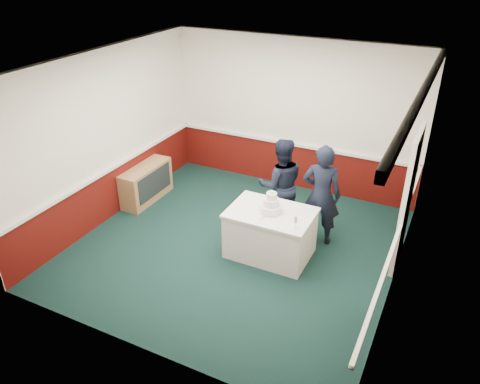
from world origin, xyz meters
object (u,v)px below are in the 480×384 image
at_px(sideboard, 146,183).
at_px(cake_table, 270,233).
at_px(person_man, 280,185).
at_px(person_woman, 321,195).
at_px(cake_knife, 264,217).
at_px(wedding_cake, 271,205).
at_px(champagne_flute, 296,220).

distance_m(sideboard, cake_table, 2.93).
relative_size(person_man, person_woman, 0.96).
bearing_deg(cake_table, cake_knife, -98.53).
bearing_deg(sideboard, wedding_cake, -12.27).
height_order(cake_table, person_woman, person_woman).
bearing_deg(wedding_cake, sideboard, 167.73).
bearing_deg(cake_knife, person_man, 113.96).
relative_size(wedding_cake, cake_knife, 1.65).
bearing_deg(champagne_flute, cake_knife, 171.42).
bearing_deg(cake_knife, champagne_flute, 7.25).
relative_size(sideboard, wedding_cake, 3.30).
relative_size(wedding_cake, person_man, 0.22).
bearing_deg(champagne_flute, sideboard, 164.98).
xyz_separation_m(cake_knife, person_woman, (0.60, 0.92, 0.08)).
height_order(cake_knife, person_woman, person_woman).
xyz_separation_m(sideboard, cake_table, (2.86, -0.62, 0.05)).
bearing_deg(person_woman, cake_table, 42.93).
bearing_deg(champagne_flute, cake_table, 150.75).
height_order(cake_table, person_man, person_man).
xyz_separation_m(wedding_cake, cake_knife, (-0.03, -0.20, -0.11)).
bearing_deg(person_man, sideboard, -25.14).
height_order(cake_knife, champagne_flute, champagne_flute).
xyz_separation_m(cake_table, cake_knife, (-0.03, -0.20, 0.39)).
bearing_deg(sideboard, champagne_flute, -15.02).
distance_m(cake_table, cake_knife, 0.44).
bearing_deg(cake_knife, sideboard, 179.64).
bearing_deg(wedding_cake, person_man, 102.00).
distance_m(cake_knife, person_woman, 1.10).
height_order(wedding_cake, cake_knife, wedding_cake).
height_order(cake_table, cake_knife, cake_knife).
relative_size(cake_table, person_man, 0.79).
distance_m(sideboard, champagne_flute, 3.53).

